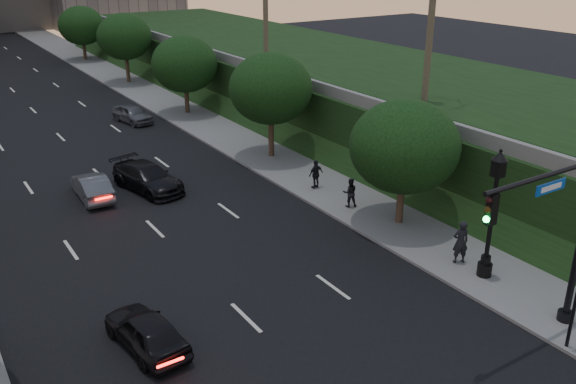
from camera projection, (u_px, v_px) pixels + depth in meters
road_surface at (68, 144)px, 41.90m from camera, size 16.00×140.00×0.02m
sidewalk_right at (203, 122)px, 47.04m from camera, size 4.50×140.00×0.15m
embankment at (341, 84)px, 50.67m from camera, size 18.00×90.00×4.00m
parapet_wall at (251, 66)px, 45.50m from camera, size 0.35×90.00×0.70m
tree_right_a at (404, 147)px, 28.48m from camera, size 5.20×5.20×6.24m
tree_right_b at (271, 89)px, 37.62m from camera, size 5.20×5.20×6.74m
tree_right_c at (185, 64)px, 47.90m from camera, size 5.20×5.20×6.24m
tree_right_d at (124, 37)px, 58.58m from camera, size 5.20×5.20×6.74m
tree_right_e at (81, 26)px, 70.42m from camera, size 5.20×5.20×6.24m
traffic_signal_mast at (563, 241)px, 20.25m from camera, size 5.68×0.56×7.00m
street_lamp at (491, 220)px, 24.17m from camera, size 0.64×0.64×5.62m
pedestrian_signal at (575, 311)px, 20.12m from camera, size 0.30×0.33×2.50m
sedan_near_left at (146, 331)px, 20.60m from camera, size 2.08×4.14×1.35m
sedan_mid_left at (92, 187)px, 32.81m from camera, size 1.61×4.21×1.37m
sedan_near_right at (147, 177)px, 33.94m from camera, size 3.12×5.42×1.48m
sedan_far_right at (132, 114)px, 46.82m from camera, size 2.35×4.25×1.37m
pedestrian_a at (461, 242)px, 25.79m from camera, size 0.83×0.70×1.92m
pedestrian_b at (350, 193)px, 31.40m from camera, size 0.94×0.87×1.55m
pedestrian_c at (316, 174)px, 33.78m from camera, size 1.00×0.50×1.64m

